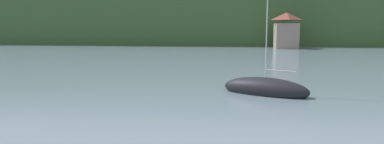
{
  "coord_description": "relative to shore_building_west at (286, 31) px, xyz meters",
  "views": [
    {
      "loc": [
        2.31,
        21.27,
        4.36
      ],
      "look_at": [
        0.0,
        40.11,
        1.78
      ],
      "focal_mm": 31.23,
      "sensor_mm": 36.0,
      "label": 1
    }
  ],
  "objects": [
    {
      "name": "wooded_hillside",
      "position": [
        -17.05,
        35.64,
        3.85
      ],
      "size": [
        352.0,
        52.62,
        41.62
      ],
      "color": "#38562D",
      "rests_on": "ground_plane"
    },
    {
      "name": "shore_building_west",
      "position": [
        0.0,
        0.0,
        0.0
      ],
      "size": [
        4.58,
        5.69,
        7.2
      ],
      "color": "gray",
      "rests_on": "ground_plane"
    },
    {
      "name": "sailboat_mid_1",
      "position": [
        -8.48,
        -47.89,
        -3.14
      ],
      "size": [
        5.92,
        3.94,
        8.22
      ],
      "rotation": [
        0.0,
        0.0,
        2.72
      ],
      "color": "black",
      "rests_on": "ground_plane"
    }
  ]
}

